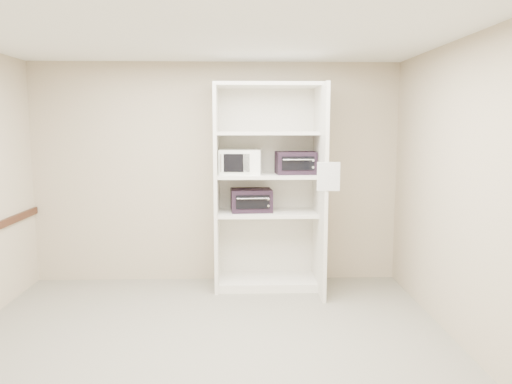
{
  "coord_description": "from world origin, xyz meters",
  "views": [
    {
      "loc": [
        0.32,
        -4.16,
        1.94
      ],
      "look_at": [
        0.48,
        1.45,
        1.19
      ],
      "focal_mm": 35.0,
      "sensor_mm": 36.0,
      "label": 1
    }
  ],
  "objects_px": {
    "toaster_oven_upper": "(295,163)",
    "toaster_oven_lower": "(251,200)",
    "shelving_unit": "(271,194)",
    "microwave": "(241,162)"
  },
  "relations": [
    {
      "from": "microwave",
      "to": "shelving_unit",
      "type": "bearing_deg",
      "value": 6.95
    },
    {
      "from": "shelving_unit",
      "to": "microwave",
      "type": "bearing_deg",
      "value": -178.8
    },
    {
      "from": "toaster_oven_upper",
      "to": "microwave",
      "type": "bearing_deg",
      "value": 176.48
    },
    {
      "from": "shelving_unit",
      "to": "microwave",
      "type": "relative_size",
      "value": 5.04
    },
    {
      "from": "shelving_unit",
      "to": "microwave",
      "type": "distance_m",
      "value": 0.53
    },
    {
      "from": "toaster_oven_upper",
      "to": "shelving_unit",
      "type": "bearing_deg",
      "value": 175.1
    },
    {
      "from": "microwave",
      "to": "toaster_oven_upper",
      "type": "xyz_separation_m",
      "value": [
        0.64,
        0.0,
        -0.01
      ]
    },
    {
      "from": "toaster_oven_upper",
      "to": "toaster_oven_lower",
      "type": "xyz_separation_m",
      "value": [
        -0.52,
        0.03,
        -0.45
      ]
    },
    {
      "from": "shelving_unit",
      "to": "toaster_oven_lower",
      "type": "relative_size",
      "value": 5.05
    },
    {
      "from": "shelving_unit",
      "to": "microwave",
      "type": "height_order",
      "value": "shelving_unit"
    }
  ]
}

